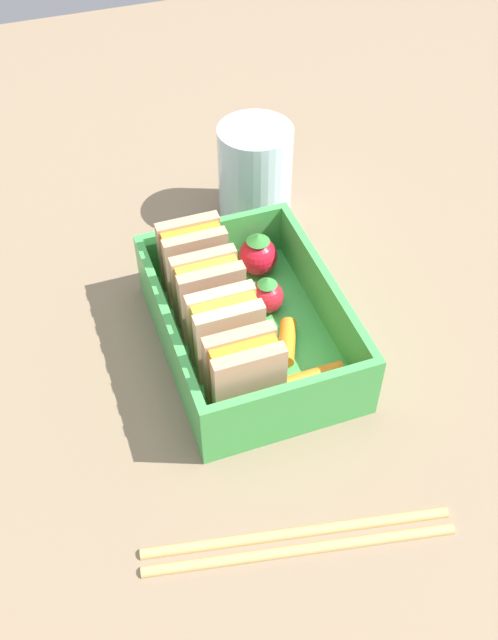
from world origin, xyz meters
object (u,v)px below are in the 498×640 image
object	(u,v)px
chopstick_pair	(299,539)
carrot_stick_far_left	(314,377)
sandwich_center_left	(226,333)
sandwich_left	(244,375)
strawberry_far_left	(267,295)
sandwich_center_right	(193,260)
strawberry_left	(258,255)
drinking_glass	(255,172)
carrot_stick_left	(287,342)
sandwich_center	(209,295)

from	to	relation	value
chopstick_pair	carrot_stick_far_left	bearing A→B (deg)	-26.91
sandwich_center_left	chopstick_pair	size ratio (longest dim) A/B	0.32
sandwich_left	strawberry_far_left	size ratio (longest dim) A/B	1.95
sandwich_center_right	strawberry_far_left	bearing A→B (deg)	-130.13
sandwich_center_right	strawberry_left	bearing A→B (deg)	-85.98
strawberry_far_left	chopstick_pair	world-z (taller)	strawberry_far_left
sandwich_center_right	drinking_glass	distance (cm)	12.01
sandwich_left	sandwich_center_right	xyz separation A→B (cm)	(11.53, 0.00, 0.00)
sandwich_left	strawberry_far_left	world-z (taller)	sandwich_left
sandwich_left	strawberry_left	world-z (taller)	sandwich_left
sandwich_center_right	strawberry_left	world-z (taller)	sandwich_center_right
carrot_stick_left	strawberry_left	size ratio (longest dim) A/B	1.03
carrot_stick_far_left	drinking_glass	xyz separation A→B (cm)	(20.24, -3.04, 2.39)
strawberry_left	carrot_stick_left	bearing A→B (deg)	174.57
sandwich_center_left	carrot_stick_far_left	bearing A→B (deg)	-126.00
sandwich_center	strawberry_far_left	distance (cm)	4.74
sandwich_left	chopstick_pair	bearing A→B (deg)	179.92
strawberry_far_left	strawberry_left	xyz separation A→B (cm)	(4.12, -0.78, 0.27)
sandwich_center_left	sandwich_center_right	size ratio (longest dim) A/B	1.00
sandwich_left	carrot_stick_far_left	distance (cm)	5.59
sandwich_center	sandwich_center_left	bearing A→B (deg)	180.00
carrot_stick_far_left	strawberry_far_left	bearing A→B (deg)	4.25
sandwich_center	carrot_stick_left	world-z (taller)	sandwich_center
sandwich_center_right	carrot_stick_far_left	bearing A→B (deg)	-156.13
sandwich_left	carrot_stick_left	size ratio (longest dim) A/B	1.61
carrot_stick_far_left	strawberry_far_left	size ratio (longest dim) A/B	1.37
sandwich_left	chopstick_pair	world-z (taller)	sandwich_left
sandwich_left	strawberry_left	size ratio (longest dim) A/B	1.66
sandwich_center	sandwich_center_right	distance (cm)	3.84
sandwich_center	drinking_glass	distance (cm)	15.08
sandwich_center_left	carrot_stick_left	world-z (taller)	sandwich_center_left
sandwich_center_right	chopstick_pair	bearing A→B (deg)	179.96
strawberry_left	sandwich_center	bearing A→B (deg)	128.83
chopstick_pair	sandwich_left	bearing A→B (deg)	-0.08
sandwich_center_left	carrot_stick_left	distance (cm)	5.07
sandwich_center	chopstick_pair	world-z (taller)	sandwich_center
carrot_stick_left	strawberry_left	xyz separation A→B (cm)	(8.23, -0.78, 1.04)
carrot_stick_left	strawberry_far_left	distance (cm)	4.19
sandwich_center	chopstick_pair	xyz separation A→B (cm)	(-17.39, 0.01, -3.86)
sandwich_left	strawberry_far_left	distance (cm)	9.11
sandwich_center_left	chopstick_pair	xyz separation A→B (cm)	(-13.55, 0.01, -3.86)
strawberry_far_left	strawberry_left	distance (cm)	4.20
strawberry_far_left	sandwich_left	bearing A→B (deg)	150.24
carrot_stick_left	chopstick_pair	xyz separation A→B (cm)	(-13.37, 4.46, -1.44)
carrot_stick_far_left	strawberry_far_left	xyz separation A→B (cm)	(7.58, 0.56, 0.82)
strawberry_left	sandwich_center_left	bearing A→B (deg)	146.99
strawberry_far_left	sandwich_center	bearing A→B (deg)	91.20
sandwich_center_left	drinking_glass	distance (cm)	18.45
sandwich_left	sandwich_center	size ratio (longest dim) A/B	1.00
strawberry_left	chopstick_pair	distance (cm)	22.37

